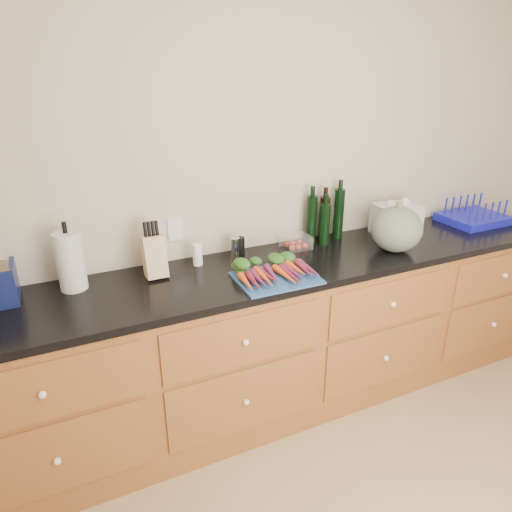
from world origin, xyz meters
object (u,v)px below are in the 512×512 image
knife_block (154,256)px  dish_rack (474,216)px  paper_towel (70,261)px  squash (396,229)px  cutting_board (276,278)px  tomato_box (296,242)px  carrots (273,270)px

knife_block → dish_rack: (2.22, -0.06, -0.07)m
paper_towel → squash: bearing=-8.5°
cutting_board → tomato_box: bearing=47.5°
dish_rack → tomato_box: bearing=176.2°
squash → carrots: bearing=-178.7°
carrots → tomato_box: 0.42m
squash → tomato_box: size_ratio=1.82×
squash → knife_block: bearing=169.8°
dish_rack → carrots: bearing=-173.1°
cutting_board → squash: (0.81, 0.06, 0.13)m
cutting_board → paper_towel: size_ratio=1.42×
squash → knife_block: squash is taller
paper_towel → dish_rack: 2.62m
paper_towel → knife_block: (0.40, -0.02, -0.04)m
squash → tomato_box: squash is taller
tomato_box → squash: bearing=-28.3°
squash → dish_rack: 0.88m
carrots → dish_rack: bearing=6.9°
cutting_board → knife_block: (-0.55, 0.30, 0.10)m
carrots → knife_block: knife_block is taller
knife_block → tomato_box: knife_block is taller
carrots → dish_rack: (1.67, 0.20, 0.01)m
tomato_box → cutting_board: bearing=-132.5°
dish_rack → knife_block: bearing=178.4°
squash → paper_towel: (-1.76, 0.26, 0.01)m
squash → dish_rack: size_ratio=0.71×
cutting_board → tomato_box: tomato_box is taller
cutting_board → carrots: 0.05m
cutting_board → squash: 0.82m
cutting_board → tomato_box: size_ratio=2.54×
knife_block → squash: bearing=-10.2°
paper_towel → knife_block: size_ratio=1.34×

